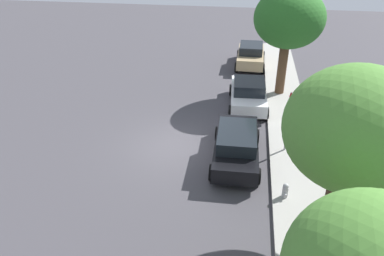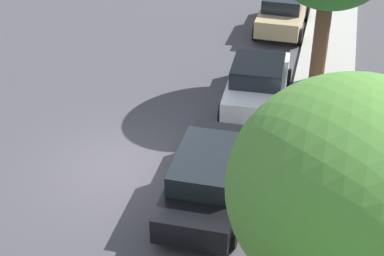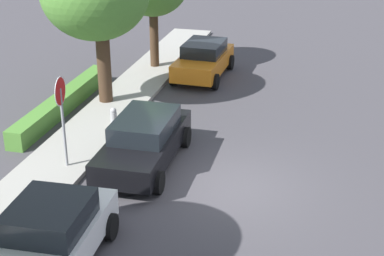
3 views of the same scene
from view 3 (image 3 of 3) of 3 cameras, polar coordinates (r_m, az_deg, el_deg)
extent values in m
plane|color=#423F44|center=(16.33, 3.56, -5.62)|extent=(60.00, 60.00, 0.00)
cube|color=#9E9B93|center=(17.81, -12.78, -3.30)|extent=(32.00, 2.03, 0.14)
cylinder|color=gray|center=(16.99, -12.32, -0.21)|extent=(0.08, 0.08, 2.50)
cylinder|color=white|center=(16.56, -12.67, 3.49)|extent=(0.83, 0.11, 0.83)
cylinder|color=red|center=(16.56, -12.67, 3.49)|extent=(0.77, 0.12, 0.78)
cube|color=black|center=(17.20, -4.68, -1.67)|extent=(4.46, 1.81, 0.65)
cube|color=black|center=(17.11, -4.57, 0.35)|extent=(2.36, 1.57, 0.53)
cylinder|color=black|center=(15.83, -3.29, -5.29)|extent=(0.64, 0.23, 0.64)
cylinder|color=black|center=(16.37, -9.20, -4.53)|extent=(0.64, 0.23, 0.64)
cylinder|color=black|center=(18.42, -0.61, -0.87)|extent=(0.64, 0.23, 0.64)
cylinder|color=black|center=(18.89, -5.77, -0.34)|extent=(0.64, 0.23, 0.64)
cube|color=white|center=(13.21, -13.71, -10.89)|extent=(4.09, 1.97, 0.66)
cube|color=black|center=(13.00, -13.68, -8.27)|extent=(1.90, 1.66, 0.57)
cylinder|color=black|center=(14.75, -14.58, -8.46)|extent=(0.65, 0.25, 0.64)
cylinder|color=black|center=(14.11, -7.93, -9.45)|extent=(0.65, 0.25, 0.64)
cube|color=orange|center=(24.64, 1.10, 6.38)|extent=(4.01, 1.85, 0.67)
cube|color=black|center=(24.59, 1.19, 7.77)|extent=(2.05, 1.58, 0.51)
cylinder|color=black|center=(26.19, 0.05, 6.72)|extent=(0.65, 0.24, 0.64)
cylinder|color=black|center=(25.78, 3.74, 6.39)|extent=(0.65, 0.24, 0.64)
cylinder|color=black|center=(23.75, -1.77, 4.89)|extent=(0.65, 0.24, 0.64)
cylinder|color=black|center=(23.30, 2.26, 4.51)|extent=(0.65, 0.24, 0.64)
cylinder|color=#422D1E|center=(25.56, -3.69, 8.71)|extent=(0.38, 0.38, 2.76)
cylinder|color=#422D1E|center=(21.65, -8.52, 5.84)|extent=(0.50, 0.50, 2.86)
cylinder|color=#A5A5A8|center=(19.96, -7.59, 0.78)|extent=(0.22, 0.22, 0.55)
sphere|color=#A5A5A8|center=(19.83, -7.64, 1.67)|extent=(0.21, 0.21, 0.21)
cylinder|color=#A5A5A8|center=(20.07, -7.44, 1.09)|extent=(0.08, 0.09, 0.09)
cube|color=#4C8433|center=(21.67, -12.38, 2.44)|extent=(7.01, 0.61, 0.64)
camera|label=1|loc=(28.45, 3.97, 25.70)|focal=35.00mm
camera|label=2|loc=(27.28, -2.27, 26.92)|focal=55.00mm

